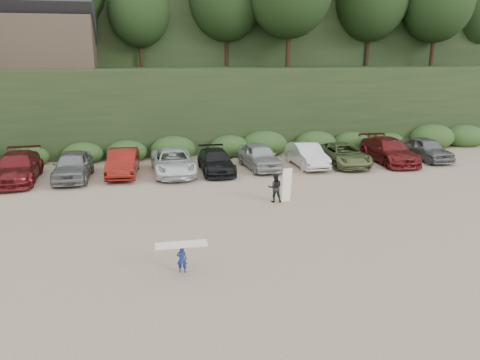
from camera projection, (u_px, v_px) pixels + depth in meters
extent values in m
plane|color=tan|center=(261.00, 227.00, 19.72)|extent=(120.00, 120.00, 0.00)
cube|color=black|center=(196.00, 104.00, 39.72)|extent=(80.00, 14.00, 6.00)
cube|color=black|center=(177.00, 46.00, 55.42)|extent=(90.00, 30.00, 16.00)
ellipsoid|color=black|center=(194.00, 4.00, 37.64)|extent=(66.00, 12.00, 10.00)
cube|color=#2B491E|center=(202.00, 149.00, 33.15)|extent=(46.20, 2.00, 1.20)
cube|color=brown|center=(44.00, 43.00, 37.88)|extent=(8.00, 6.00, 4.00)
imported|color=maroon|center=(17.00, 167.00, 26.71)|extent=(2.49, 5.68, 1.62)
imported|color=slate|center=(73.00, 165.00, 27.15)|extent=(2.10, 4.90, 1.65)
imported|color=maroon|center=(123.00, 163.00, 28.09)|extent=(1.99, 4.84, 1.56)
imported|color=silver|center=(173.00, 162.00, 28.36)|extent=(2.59, 5.40, 1.49)
imported|color=black|center=(216.00, 161.00, 28.84)|extent=(1.94, 4.76, 1.38)
imported|color=#A3A3A8|center=(259.00, 156.00, 29.78)|extent=(2.28, 4.83, 1.60)
imported|color=silver|center=(307.00, 155.00, 30.30)|extent=(1.65, 4.59, 1.51)
imported|color=#5A683C|center=(344.00, 155.00, 30.69)|extent=(2.40, 5.10, 1.41)
imported|color=maroon|center=(389.00, 151.00, 31.39)|extent=(2.36, 5.63, 1.62)
imported|color=slate|center=(426.00, 149.00, 32.22)|extent=(1.91, 4.55, 1.54)
imported|color=navy|center=(182.00, 259.00, 15.54)|extent=(0.37, 0.27, 0.94)
cube|color=white|center=(181.00, 245.00, 15.41)|extent=(1.72, 0.50, 0.07)
imported|color=black|center=(275.00, 188.00, 22.96)|extent=(0.80, 0.68, 1.46)
cube|color=white|center=(287.00, 185.00, 22.93)|extent=(0.51, 0.32, 1.72)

